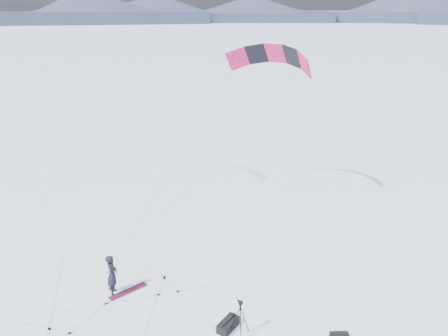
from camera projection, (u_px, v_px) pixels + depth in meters
horizon_hills at (179, 235)px, 13.77m from camera, size 704.47×706.88×9.96m
snowkiter at (114, 293)px, 17.98m from camera, size 0.64×0.76×1.77m
snowboard at (128, 291)px, 18.06m from camera, size 1.68×0.56×0.04m
tripod at (240, 314)px, 15.32m from camera, size 0.65×0.74×1.50m
gear_bag_a at (228, 324)px, 15.94m from camera, size 1.03×0.79×0.42m
gear_bag_b at (339, 336)px, 15.44m from camera, size 0.72×0.60×0.30m
power_kite at (271, 59)px, 23.68m from camera, size 12.17×6.62×8.11m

